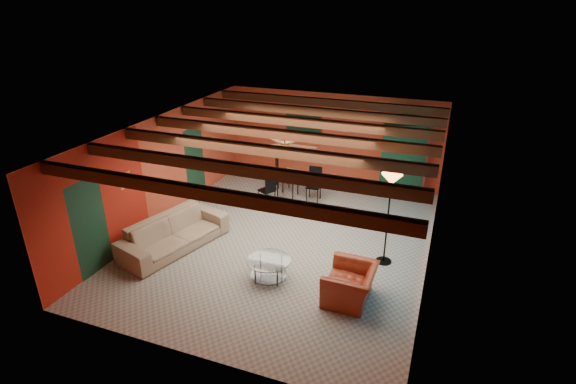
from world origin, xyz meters
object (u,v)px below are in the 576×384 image
at_px(coffee_table, 269,269).
at_px(potted_plant, 409,117).
at_px(armchair, 350,284).
at_px(floor_lamp, 388,220).
at_px(vase, 288,162).
at_px(dining_table, 288,181).
at_px(armoire, 404,160).
at_px(sofa, 174,233).

bearing_deg(coffee_table, potted_plant, 69.90).
height_order(armchair, coffee_table, armchair).
height_order(floor_lamp, vase, floor_lamp).
height_order(coffee_table, vase, vase).
xyz_separation_m(dining_table, vase, (-0.00, 0.00, 0.59)).
bearing_deg(armoire, coffee_table, -129.52).
distance_m(coffee_table, vase, 4.16).
distance_m(sofa, floor_lamp, 4.76).
bearing_deg(coffee_table, sofa, 171.19).
bearing_deg(armchair, armoire, 178.21).
relative_size(sofa, armchair, 2.45).
bearing_deg(sofa, vase, -5.40).
bearing_deg(vase, floor_lamp, -38.00).
bearing_deg(armoire, floor_lamp, -107.14).
bearing_deg(floor_lamp, armchair, -104.50).
xyz_separation_m(sofa, vase, (1.43, 3.54, 0.70)).
bearing_deg(potted_plant, floor_lamp, -87.72).
distance_m(dining_table, floor_lamp, 4.04).
height_order(coffee_table, dining_table, dining_table).
xyz_separation_m(armoire, floor_lamp, (0.15, -3.84, 0.01)).
relative_size(potted_plant, vase, 2.31).
height_order(armchair, potted_plant, potted_plant).
bearing_deg(armchair, coffee_table, -91.59).
relative_size(armchair, vase, 5.03).
bearing_deg(armoire, sofa, -151.44).
relative_size(armoire, vase, 9.89).
xyz_separation_m(sofa, armoire, (4.43, 4.92, 0.65)).
xyz_separation_m(armoire, potted_plant, (0.00, 0.00, 1.26)).
bearing_deg(potted_plant, sofa, -132.01).
relative_size(coffee_table, floor_lamp, 0.43).
bearing_deg(dining_table, coffee_table, -74.88).
bearing_deg(dining_table, potted_plant, 24.66).
bearing_deg(vase, dining_table, 0.00).
distance_m(dining_table, armoire, 3.35).
xyz_separation_m(armchair, coffee_table, (-1.70, 0.07, -0.11)).
bearing_deg(dining_table, vase, 180.00).
bearing_deg(armoire, dining_table, -174.77).
height_order(dining_table, potted_plant, potted_plant).
xyz_separation_m(sofa, coffee_table, (2.49, -0.39, -0.14)).
relative_size(armchair, dining_table, 0.56).
xyz_separation_m(dining_table, armoire, (3.00, 1.38, 0.54)).
relative_size(armoire, floor_lamp, 0.99).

